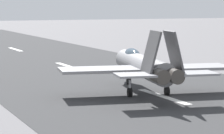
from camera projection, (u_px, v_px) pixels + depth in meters
name	position (u px, v px, depth m)	size (l,w,h in m)	color
ground_plane	(165.00, 97.00, 44.39)	(400.00, 400.00, 0.00)	slate
runway_strip	(165.00, 97.00, 44.37)	(240.00, 26.00, 0.02)	#333435
fighter_jet	(143.00, 65.00, 46.32)	(17.14, 14.86, 5.59)	gray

